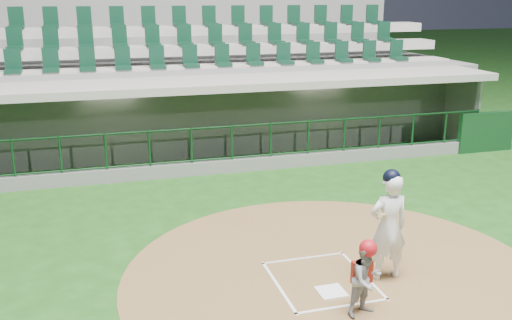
# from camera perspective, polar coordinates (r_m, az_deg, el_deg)

# --- Properties ---
(ground) EXTENTS (120.00, 120.00, 0.00)m
(ground) POSITION_cam_1_polar(r_m,az_deg,el_deg) (9.94, 5.90, -11.17)
(ground) COLOR #174413
(ground) RESTS_ON ground
(dirt_circle) EXTENTS (7.20, 7.20, 0.01)m
(dirt_circle) POSITION_cam_1_polar(r_m,az_deg,el_deg) (9.88, 7.99, -11.38)
(dirt_circle) COLOR brown
(dirt_circle) RESTS_ON ground
(home_plate) EXTENTS (0.43, 0.43, 0.02)m
(home_plate) POSITION_cam_1_polar(r_m,az_deg,el_deg) (9.36, 7.53, -12.91)
(home_plate) COLOR white
(home_plate) RESTS_ON dirt_circle
(batter_box_chalk) EXTENTS (1.55, 1.80, 0.01)m
(batter_box_chalk) POSITION_cam_1_polar(r_m,az_deg,el_deg) (9.69, 6.57, -11.85)
(batter_box_chalk) COLOR white
(batter_box_chalk) RESTS_ON ground
(dugout_structure) EXTENTS (16.40, 3.70, 3.00)m
(dugout_structure) POSITION_cam_1_polar(r_m,az_deg,el_deg) (16.73, -3.68, 3.81)
(dugout_structure) COLOR slate
(dugout_structure) RESTS_ON ground
(seating_deck) EXTENTS (17.00, 6.72, 5.15)m
(seating_deck) POSITION_cam_1_polar(r_m,az_deg,el_deg) (19.61, -5.90, 6.97)
(seating_deck) COLOR slate
(seating_deck) RESTS_ON ground
(batter) EXTENTS (0.88, 0.87, 1.89)m
(batter) POSITION_cam_1_polar(r_m,az_deg,el_deg) (9.56, 13.09, -6.36)
(batter) COLOR white
(batter) RESTS_ON dirt_circle
(catcher) EXTENTS (0.63, 0.55, 1.18)m
(catcher) POSITION_cam_1_polar(r_m,az_deg,el_deg) (8.62, 10.96, -11.48)
(catcher) COLOR #939398
(catcher) RESTS_ON dirt_circle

